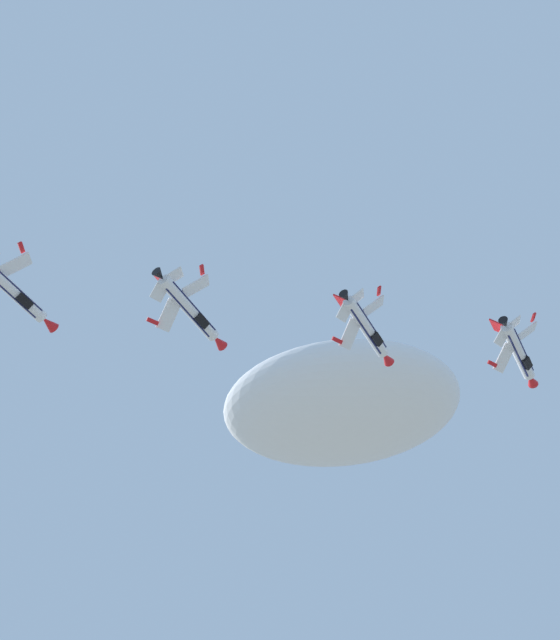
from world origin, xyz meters
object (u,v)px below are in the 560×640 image
at_px(fighter_jet_lead, 519,353).
at_px(fighter_jet_left_wing, 367,329).
at_px(fighter_jet_right_wing, 191,310).
at_px(fighter_jet_left_outer, 12,290).

bearing_deg(fighter_jet_lead, fighter_jet_left_wing, -138.13).
distance_m(fighter_jet_lead, fighter_jet_right_wing, 48.37).
xyz_separation_m(fighter_jet_lead, fighter_jet_right_wing, (-43.84, -20.31, -2.41)).
xyz_separation_m(fighter_jet_left_wing, fighter_jet_right_wing, (-22.63, -10.61, -2.22)).
bearing_deg(fighter_jet_left_wing, fighter_jet_right_wing, -137.60).
height_order(fighter_jet_lead, fighter_jet_right_wing, fighter_jet_lead).
distance_m(fighter_jet_lead, fighter_jet_left_outer, 71.37).
bearing_deg(fighter_jet_right_wing, fighter_jet_left_outer, -140.29).
distance_m(fighter_jet_left_wing, fighter_jet_left_outer, 48.08).
bearing_deg(fighter_jet_left_outer, fighter_jet_lead, 41.36).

